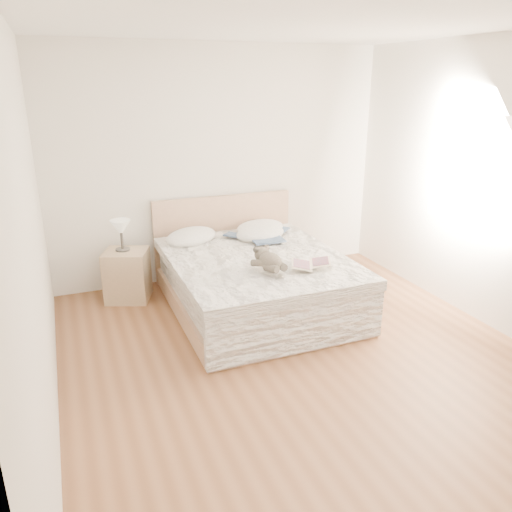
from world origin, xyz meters
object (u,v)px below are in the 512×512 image
Objects in this scene: table_lamp at (121,229)px; teddy_bear at (270,268)px; nightstand at (127,275)px; photo_book at (189,240)px; bed at (254,279)px; childrens_book at (311,264)px.

table_lamp is 1.76m from teddy_bear.
photo_book reaches higher than nightstand.
nightstand is 1.58× the size of teddy_bear.
bed reaches higher than nightstand.
nightstand is 0.52m from table_lamp.
childrens_book is (0.90, -1.16, 0.00)m from photo_book.
bed is 0.86m from photo_book.
teddy_bear is (1.16, -1.27, 0.37)m from nightstand.
bed is at bearing 147.97° from childrens_book.
bed is 5.22× the size of childrens_book.
table_lamp reaches higher than childrens_book.
table_lamp is at bearing 120.45° from teddy_bear.
bed reaches higher than photo_book.
table_lamp reaches higher than teddy_bear.
childrens_book is 1.16× the size of teddy_bear.
childrens_book is (1.58, -1.27, 0.35)m from nightstand.
photo_book is (0.70, -0.14, -0.17)m from table_lamp.
nightstand is at bearing -62.99° from table_lamp.
photo_book is at bearing 132.91° from bed.
childrens_book is (0.36, -0.58, 0.32)m from bed.
photo_book is 0.85× the size of teddy_bear.
teddy_bear reaches higher than childrens_book.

